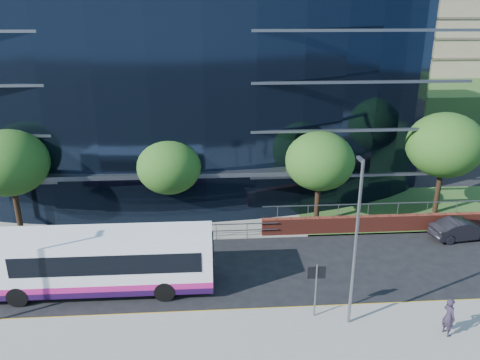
{
  "coord_description": "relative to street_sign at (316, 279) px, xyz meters",
  "views": [
    {
      "loc": [
        -0.38,
        -20.2,
        13.89
      ],
      "look_at": [
        1.61,
        8.0,
        3.7
      ],
      "focal_mm": 35.0,
      "sensor_mm": 36.0,
      "label": 1
    }
  ],
  "objects": [
    {
      "name": "street_sign",
      "position": [
        0.0,
        0.0,
        0.0
      ],
      "size": [
        0.85,
        0.09,
        2.8
      ],
      "color": "slate",
      "rests_on": "pavement_near"
    },
    {
      "name": "glass_office",
      "position": [
        -8.5,
        22.44,
        5.85
      ],
      "size": [
        44.0,
        23.1,
        16.0
      ],
      "color": "black",
      "rests_on": "ground"
    },
    {
      "name": "apartment_block",
      "position": [
        27.5,
        58.8,
        8.96
      ],
      "size": [
        60.0,
        42.0,
        30.0
      ],
      "color": "#2D511E",
      "rests_on": "ground"
    },
    {
      "name": "tree_dist_e",
      "position": [
        19.5,
        41.59,
        2.39
      ],
      "size": [
        4.62,
        4.62,
        6.51
      ],
      "color": "black",
      "rests_on": "ground"
    },
    {
      "name": "tree_far_a",
      "position": [
        -17.5,
        10.59,
        2.71
      ],
      "size": [
        4.95,
        4.95,
        6.98
      ],
      "color": "black",
      "rests_on": "ground"
    },
    {
      "name": "pedestrian",
      "position": [
        5.67,
        -1.76,
        -1.08
      ],
      "size": [
        0.58,
        0.75,
        1.85
      ],
      "primitive_type": "imported",
      "rotation": [
        0.0,
        0.0,
        1.79
      ],
      "color": "#282131",
      "rests_on": "pavement_near"
    },
    {
      "name": "tree_far_b",
      "position": [
        -7.5,
        11.09,
        2.06
      ],
      "size": [
        4.29,
        4.29,
        6.05
      ],
      "color": "black",
      "rests_on": "ground"
    },
    {
      "name": "parked_car",
      "position": [
        11.36,
        7.6,
        -1.47
      ],
      "size": [
        4.25,
        1.94,
        1.35
      ],
      "primitive_type": "imported",
      "rotation": [
        0.0,
        0.0,
        1.7
      ],
      "color": "black",
      "rests_on": "ground"
    },
    {
      "name": "streetlight_east",
      "position": [
        1.5,
        -0.59,
        2.29
      ],
      "size": [
        0.15,
        0.77,
        8.0
      ],
      "color": "slate",
      "rests_on": "pavement_near"
    },
    {
      "name": "far_forecourt",
      "position": [
        -10.5,
        12.59,
        -2.1
      ],
      "size": [
        50.0,
        8.0,
        0.1
      ],
      "primitive_type": "cube",
      "color": "gray",
      "rests_on": "ground"
    },
    {
      "name": "yellow_line_inner",
      "position": [
        -4.5,
        0.94,
        -2.14
      ],
      "size": [
        80.0,
        0.08,
        0.01
      ],
      "primitive_type": "cube",
      "color": "gold",
      "rests_on": "ground"
    },
    {
      "name": "kerb",
      "position": [
        -4.5,
        0.59,
        -2.07
      ],
      "size": [
        80.0,
        0.25,
        0.16
      ],
      "primitive_type": "cube",
      "color": "gray",
      "rests_on": "ground"
    },
    {
      "name": "tree_far_c",
      "position": [
        2.5,
        10.59,
        2.39
      ],
      "size": [
        4.62,
        4.62,
        6.51
      ],
      "color": "black",
      "rests_on": "ground"
    },
    {
      "name": "guard_railings",
      "position": [
        -12.5,
        8.59,
        -1.33
      ],
      "size": [
        24.0,
        0.05,
        1.1
      ],
      "color": "slate",
      "rests_on": "ground"
    },
    {
      "name": "city_bus",
      "position": [
        -10.57,
        3.22,
        -0.45
      ],
      "size": [
        11.87,
        2.78,
        3.2
      ],
      "rotation": [
        0.0,
        0.0,
        -0.0
      ],
      "color": "white",
      "rests_on": "ground"
    },
    {
      "name": "ground",
      "position": [
        -4.5,
        1.59,
        -2.15
      ],
      "size": [
        200.0,
        200.0,
        0.0
      ],
      "primitive_type": "plane",
      "color": "black",
      "rests_on": "ground"
    },
    {
      "name": "yellow_line_outer",
      "position": [
        -4.5,
        0.79,
        -2.14
      ],
      "size": [
        80.0,
        0.08,
        0.01
      ],
      "primitive_type": "cube",
      "color": "gold",
      "rests_on": "ground"
    },
    {
      "name": "tree_far_d",
      "position": [
        11.5,
        11.59,
        3.04
      ],
      "size": [
        5.28,
        5.28,
        7.44
      ],
      "color": "black",
      "rests_on": "ground"
    }
  ]
}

